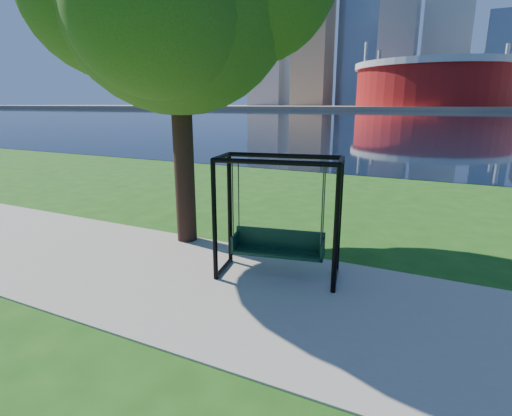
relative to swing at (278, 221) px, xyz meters
The scene contains 7 objects.
ground 1.15m from the swing, 110.21° to the right, with size 900.00×900.00×0.00m, color #1E5114.
path 1.38m from the swing, 98.51° to the right, with size 120.00×4.00×0.03m, color #9E937F.
river 101.66m from the swing, 90.07° to the left, with size 900.00×180.00×0.02m, color black.
far_bank 305.66m from the swing, 90.02° to the left, with size 900.00×228.00×2.00m, color #937F60.
stadium 235.24m from the swing, 92.47° to the left, with size 83.00×83.00×32.00m.
skyline 320.97m from the swing, 90.79° to the left, with size 392.00×66.00×96.50m.
swing is the anchor object (origin of this frame).
Camera 1 is at (2.83, -6.08, 3.15)m, focal length 28.00 mm.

